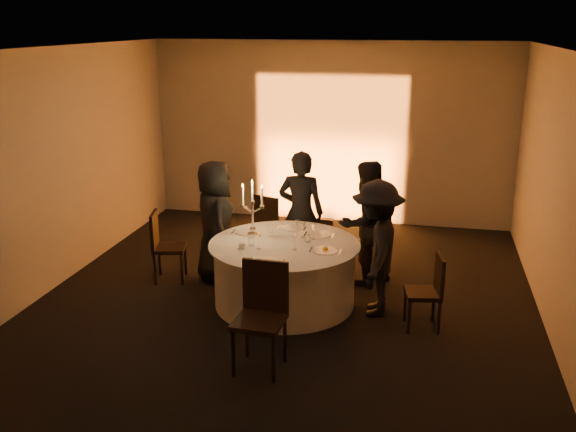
% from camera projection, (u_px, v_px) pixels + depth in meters
% --- Properties ---
extents(floor, '(7.00, 7.00, 0.00)m').
position_uv_depth(floor, '(285.00, 303.00, 7.82)').
color(floor, black).
rests_on(floor, ground).
extents(ceiling, '(7.00, 7.00, 0.00)m').
position_uv_depth(ceiling, '(284.00, 49.00, 6.94)').
color(ceiling, white).
rests_on(ceiling, wall_back).
extents(wall_back, '(7.00, 0.00, 7.00)m').
position_uv_depth(wall_back, '(330.00, 133.00, 10.65)').
color(wall_back, '#A29C97').
rests_on(wall_back, floor).
extents(wall_front, '(7.00, 0.00, 7.00)m').
position_uv_depth(wall_front, '(165.00, 314.00, 4.11)').
color(wall_front, '#A29C97').
rests_on(wall_front, floor).
extents(wall_left, '(0.00, 7.00, 7.00)m').
position_uv_depth(wall_left, '(50.00, 171.00, 7.99)').
color(wall_left, '#A29C97').
rests_on(wall_left, floor).
extents(wall_right, '(0.00, 7.00, 7.00)m').
position_uv_depth(wall_right, '(561.00, 198.00, 6.76)').
color(wall_right, '#A29C97').
rests_on(wall_right, floor).
extents(uplighter_fixture, '(0.25, 0.12, 0.10)m').
position_uv_depth(uplighter_fixture, '(326.00, 222.00, 10.79)').
color(uplighter_fixture, black).
rests_on(uplighter_fixture, floor).
extents(banquet_table, '(1.80, 1.80, 0.77)m').
position_uv_depth(banquet_table, '(284.00, 274.00, 7.70)').
color(banquet_table, black).
rests_on(banquet_table, floor).
extents(chair_left, '(0.49, 0.49, 0.93)m').
position_uv_depth(chair_left, '(163.00, 242.00, 8.37)').
color(chair_left, black).
rests_on(chair_left, floor).
extents(chair_back_left, '(0.52, 0.52, 0.94)m').
position_uv_depth(chair_back_left, '(270.00, 222.00, 9.18)').
color(chair_back_left, black).
rests_on(chair_back_left, floor).
extents(chair_back_right, '(0.52, 0.52, 0.85)m').
position_uv_depth(chair_back_right, '(374.00, 240.00, 8.58)').
color(chair_back_right, black).
rests_on(chair_back_right, floor).
extents(chair_right, '(0.44, 0.44, 0.85)m').
position_uv_depth(chair_right, '(429.00, 288.00, 7.06)').
color(chair_right, black).
rests_on(chair_right, floor).
extents(chair_front, '(0.50, 0.50, 1.07)m').
position_uv_depth(chair_front, '(262.00, 309.00, 6.25)').
color(chair_front, black).
rests_on(chair_front, floor).
extents(guest_left, '(0.82, 0.93, 1.60)m').
position_uv_depth(guest_left, '(215.00, 221.00, 8.34)').
color(guest_left, black).
rests_on(guest_left, floor).
extents(guest_back_left, '(0.62, 0.41, 1.68)m').
position_uv_depth(guest_back_left, '(301.00, 213.00, 8.56)').
color(guest_back_left, black).
rests_on(guest_back_left, floor).
extents(guest_back_right, '(0.99, 0.99, 1.62)m').
position_uv_depth(guest_back_right, '(365.00, 223.00, 8.23)').
color(guest_back_right, black).
rests_on(guest_back_right, floor).
extents(guest_right, '(0.62, 1.05, 1.60)m').
position_uv_depth(guest_right, '(377.00, 249.00, 7.33)').
color(guest_right, black).
rests_on(guest_right, floor).
extents(plate_left, '(0.36, 0.27, 0.01)m').
position_uv_depth(plate_left, '(247.00, 232.00, 7.97)').
color(plate_left, white).
rests_on(plate_left, banquet_table).
extents(plate_back_left, '(0.36, 0.27, 0.01)m').
position_uv_depth(plate_back_left, '(291.00, 228.00, 8.13)').
color(plate_back_left, white).
rests_on(plate_back_left, banquet_table).
extents(plate_back_right, '(0.35, 0.29, 0.01)m').
position_uv_depth(plate_back_right, '(319.00, 235.00, 7.88)').
color(plate_back_right, white).
rests_on(plate_back_right, banquet_table).
extents(plate_right, '(0.36, 0.29, 0.08)m').
position_uv_depth(plate_right, '(325.00, 250.00, 7.33)').
color(plate_right, white).
rests_on(plate_right, banquet_table).
extents(plate_front, '(0.35, 0.26, 0.01)m').
position_uv_depth(plate_front, '(268.00, 260.00, 7.04)').
color(plate_front, white).
rests_on(plate_front, banquet_table).
extents(coffee_cup, '(0.11, 0.11, 0.07)m').
position_uv_depth(coffee_cup, '(242.00, 246.00, 7.42)').
color(coffee_cup, white).
rests_on(coffee_cup, banquet_table).
extents(candelabra, '(0.30, 0.14, 0.70)m').
position_uv_depth(candelabra, '(253.00, 216.00, 7.82)').
color(candelabra, white).
rests_on(candelabra, banquet_table).
extents(wine_glass_a, '(0.07, 0.07, 0.19)m').
position_uv_depth(wine_glass_a, '(297.00, 224.00, 7.84)').
color(wine_glass_a, white).
rests_on(wine_glass_a, banquet_table).
extents(wine_glass_b, '(0.07, 0.07, 0.19)m').
position_uv_depth(wine_glass_b, '(295.00, 238.00, 7.34)').
color(wine_glass_b, white).
rests_on(wine_glass_b, banquet_table).
extents(wine_glass_c, '(0.07, 0.07, 0.19)m').
position_uv_depth(wine_glass_c, '(314.00, 228.00, 7.70)').
color(wine_glass_c, white).
rests_on(wine_glass_c, banquet_table).
extents(wine_glass_d, '(0.07, 0.07, 0.19)m').
position_uv_depth(wine_glass_d, '(259.00, 238.00, 7.36)').
color(wine_glass_d, white).
rests_on(wine_glass_d, banquet_table).
extents(wine_glass_e, '(0.07, 0.07, 0.19)m').
position_uv_depth(wine_glass_e, '(303.00, 227.00, 7.76)').
color(wine_glass_e, white).
rests_on(wine_glass_e, banquet_table).
extents(tumbler_a, '(0.07, 0.07, 0.09)m').
position_uv_depth(tumbler_a, '(251.00, 242.00, 7.51)').
color(tumbler_a, white).
rests_on(tumbler_a, banquet_table).
extents(tumbler_b, '(0.07, 0.07, 0.09)m').
position_uv_depth(tumbler_b, '(271.00, 229.00, 7.97)').
color(tumbler_b, white).
rests_on(tumbler_b, banquet_table).
extents(tumbler_c, '(0.07, 0.07, 0.09)m').
position_uv_depth(tumbler_c, '(308.00, 238.00, 7.63)').
color(tumbler_c, white).
rests_on(tumbler_c, banquet_table).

